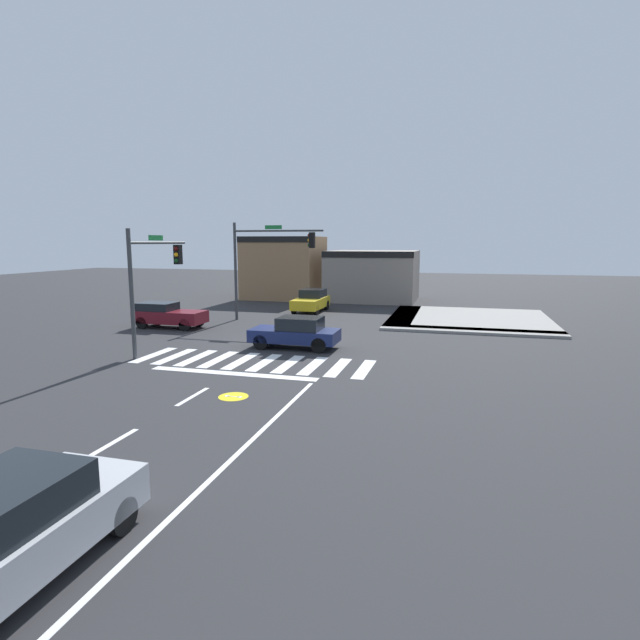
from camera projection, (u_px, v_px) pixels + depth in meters
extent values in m
plane|color=#2B2B2D|center=(288.00, 341.00, 25.40)|extent=(120.00, 120.00, 0.00)
cube|color=silver|center=(154.00, 355.00, 22.36)|extent=(0.50, 3.10, 0.01)
cube|color=silver|center=(175.00, 356.00, 22.08)|extent=(0.50, 3.10, 0.01)
cube|color=silver|center=(197.00, 358.00, 21.80)|extent=(0.50, 3.10, 0.01)
cube|color=silver|center=(219.00, 359.00, 21.52)|extent=(0.50, 3.10, 0.01)
cube|color=silver|center=(241.00, 361.00, 21.25)|extent=(0.50, 3.10, 0.01)
cube|color=silver|center=(265.00, 362.00, 20.97)|extent=(0.50, 3.10, 0.01)
cube|color=silver|center=(289.00, 364.00, 20.69)|extent=(0.50, 3.10, 0.01)
cube|color=silver|center=(313.00, 366.00, 20.42)|extent=(0.50, 3.10, 0.01)
cube|color=silver|center=(338.00, 367.00, 20.14)|extent=(0.50, 3.10, 0.01)
cube|color=silver|center=(364.00, 369.00, 19.86)|extent=(0.50, 3.10, 0.01)
cube|color=white|center=(232.00, 373.00, 19.20)|extent=(6.80, 0.50, 0.01)
cube|color=white|center=(193.00, 396.00, 16.35)|extent=(0.16, 2.00, 0.01)
cube|color=white|center=(112.00, 443.00, 12.53)|extent=(0.16, 2.00, 0.01)
cube|color=white|center=(175.00, 514.00, 9.29)|extent=(0.14, 18.00, 0.01)
cylinder|color=yellow|center=(233.00, 397.00, 16.33)|extent=(0.98, 0.98, 0.01)
cylinder|color=white|center=(227.00, 396.00, 16.39)|extent=(0.16, 0.16, 0.00)
cylinder|color=white|center=(240.00, 397.00, 16.28)|extent=(0.16, 0.16, 0.00)
cube|color=white|center=(233.00, 396.00, 16.33)|extent=(0.44, 0.04, 0.00)
cube|color=gray|center=(471.00, 331.00, 27.98)|extent=(10.00, 1.60, 0.15)
cube|color=gray|center=(404.00, 316.00, 33.66)|extent=(1.60, 10.00, 0.15)
cube|color=gray|center=(469.00, 318.00, 32.56)|extent=(10.00, 10.00, 0.15)
cube|color=#93704C|center=(284.00, 267.00, 44.82)|extent=(6.37, 5.90, 5.46)
cube|color=black|center=(273.00, 239.00, 41.81)|extent=(6.37, 0.50, 0.50)
cube|color=gray|center=(373.00, 276.00, 43.23)|extent=(7.38, 6.74, 4.24)
cube|color=black|center=(367.00, 255.00, 39.92)|extent=(7.38, 0.50, 0.50)
cylinder|color=#383A3D|center=(132.00, 295.00, 21.20)|extent=(0.18, 0.18, 5.55)
cylinder|color=#383A3D|center=(159.00, 243.00, 22.97)|extent=(0.12, 4.41, 0.12)
cube|color=black|center=(178.00, 255.00, 24.57)|extent=(0.32, 0.32, 0.95)
sphere|color=#470A0A|center=(176.00, 249.00, 24.37)|extent=(0.22, 0.22, 0.22)
sphere|color=orange|center=(176.00, 255.00, 24.41)|extent=(0.22, 0.22, 0.22)
sphere|color=#0C3814|center=(176.00, 261.00, 24.46)|extent=(0.22, 0.22, 0.22)
cube|color=#197233|center=(156.00, 238.00, 22.73)|extent=(0.03, 1.10, 0.24)
cylinder|color=#383A3D|center=(236.00, 272.00, 32.07)|extent=(0.18, 0.18, 6.20)
cylinder|color=#383A3D|center=(278.00, 231.00, 30.92)|extent=(5.81, 0.12, 0.12)
cube|color=black|center=(312.00, 240.00, 30.43)|extent=(0.32, 0.32, 0.95)
sphere|color=#470A0A|center=(309.00, 235.00, 30.43)|extent=(0.22, 0.22, 0.22)
sphere|color=orange|center=(309.00, 240.00, 30.47)|extent=(0.22, 0.22, 0.22)
sphere|color=#0C3814|center=(309.00, 245.00, 30.52)|extent=(0.22, 0.22, 0.22)
cube|color=#197233|center=(273.00, 227.00, 30.96)|extent=(1.10, 0.03, 0.24)
cube|color=#141E4C|center=(295.00, 335.00, 23.77)|extent=(4.15, 1.78, 0.59)
cube|color=black|center=(300.00, 323.00, 23.61)|extent=(2.00, 1.57, 0.59)
cylinder|color=black|center=(261.00, 342.00, 23.43)|extent=(0.71, 0.22, 0.71)
cylinder|color=black|center=(273.00, 336.00, 24.92)|extent=(0.71, 0.22, 0.71)
cylinder|color=black|center=(319.00, 345.00, 22.69)|extent=(0.71, 0.22, 0.71)
cylinder|color=black|center=(327.00, 339.00, 24.18)|extent=(0.71, 0.22, 0.71)
cube|color=maroon|center=(170.00, 317.00, 29.37)|extent=(4.12, 1.75, 0.70)
cube|color=black|center=(157.00, 306.00, 29.50)|extent=(2.11, 1.54, 0.46)
cylinder|color=black|center=(198.00, 321.00, 29.78)|extent=(0.70, 0.22, 0.70)
cylinder|color=black|center=(185.00, 325.00, 28.32)|extent=(0.70, 0.22, 0.70)
cylinder|color=black|center=(157.00, 319.00, 30.51)|extent=(0.70, 0.22, 0.70)
cylinder|color=black|center=(142.00, 323.00, 29.05)|extent=(0.70, 0.22, 0.70)
cube|color=gold|center=(311.00, 303.00, 35.97)|extent=(1.82, 4.23, 0.69)
cube|color=black|center=(313.00, 293.00, 36.45)|extent=(1.60, 1.97, 0.59)
cylinder|color=black|center=(316.00, 310.00, 34.43)|extent=(0.22, 0.72, 0.72)
cylinder|color=black|center=(294.00, 309.00, 34.85)|extent=(0.22, 0.72, 0.72)
cylinder|color=black|center=(327.00, 305.00, 37.18)|extent=(0.22, 0.72, 0.72)
cylinder|color=black|center=(306.00, 304.00, 37.59)|extent=(0.22, 0.72, 0.72)
cube|color=#B7BABF|center=(7.00, 540.00, 7.37)|extent=(1.86, 4.38, 0.70)
cube|color=black|center=(8.00, 497.00, 7.36)|extent=(1.64, 1.90, 0.59)
cylinder|color=black|center=(43.00, 503.00, 9.06)|extent=(0.22, 0.65, 0.65)
cylinder|color=black|center=(121.00, 516.00, 8.63)|extent=(0.22, 0.65, 0.65)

